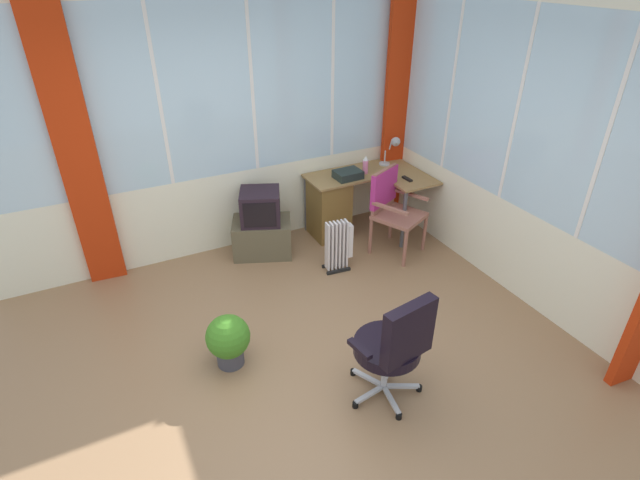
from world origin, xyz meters
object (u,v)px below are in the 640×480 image
object	(u,v)px
tv_remote	(407,179)
tv_on_stand	(262,227)
paper_tray	(348,174)
office_chair	(395,343)
potted_plant	(228,339)
desk_lamp	(393,147)
spray_bottle	(365,165)
space_heater	(339,245)
wooden_armchair	(390,201)
desk	(335,204)

from	to	relation	value
tv_remote	tv_on_stand	distance (m)	1.73
paper_tray	office_chair	bearing A→B (deg)	-111.58
tv_on_stand	potted_plant	bearing A→B (deg)	-119.71
office_chair	desk_lamp	bearing A→B (deg)	56.87
tv_remote	potted_plant	distance (m)	2.78
office_chair	paper_tray	bearing A→B (deg)	68.42
paper_tray	tv_on_stand	bearing A→B (deg)	177.49
office_chair	tv_on_stand	world-z (taller)	office_chair
spray_bottle	space_heater	size ratio (longest dim) A/B	0.38
tv_remote	spray_bottle	world-z (taller)	spray_bottle
space_heater	tv_on_stand	bearing A→B (deg)	132.25
paper_tray	office_chair	size ratio (longest dim) A/B	0.31
desk_lamp	potted_plant	size ratio (longest dim) A/B	0.74
spray_bottle	potted_plant	world-z (taller)	spray_bottle
wooden_armchair	desk_lamp	bearing A→B (deg)	55.48
tv_remote	spray_bottle	distance (m)	0.51
paper_tray	potted_plant	xyz separation A→B (m)	(-1.92, -1.47, -0.52)
desk	potted_plant	world-z (taller)	desk
office_chair	space_heater	bearing A→B (deg)	74.23
paper_tray	tv_on_stand	xyz separation A→B (m)	(-1.06, 0.05, -0.44)
tv_remote	spray_bottle	size ratio (longest dim) A/B	0.69
office_chair	space_heater	xyz separation A→B (m)	(0.49, 1.73, -0.25)
desk_lamp	wooden_armchair	bearing A→B (deg)	-124.52
tv_remote	tv_on_stand	bearing A→B (deg)	164.24
wooden_armchair	office_chair	xyz separation A→B (m)	(-1.19, -1.86, -0.06)
desk_lamp	paper_tray	size ratio (longest dim) A/B	1.15
office_chair	potted_plant	xyz separation A→B (m)	(-0.99, 0.89, -0.29)
desk_lamp	potted_plant	xyz separation A→B (m)	(-2.60, -1.58, -0.70)
desk	desk_lamp	distance (m)	0.97
office_chair	tv_remote	bearing A→B (deg)	53.11
space_heater	potted_plant	bearing A→B (deg)	-150.37
tv_on_stand	space_heater	size ratio (longest dim) A/B	1.33
wooden_armchair	potted_plant	bearing A→B (deg)	-155.97
tv_remote	spray_bottle	xyz separation A→B (m)	(-0.33, 0.38, 0.09)
desk	potted_plant	bearing A→B (deg)	-139.44
space_heater	potted_plant	world-z (taller)	space_heater
wooden_armchair	space_heater	world-z (taller)	wooden_armchair
spray_bottle	wooden_armchair	distance (m)	0.58
tv_on_stand	tv_remote	bearing A→B (deg)	-13.38
desk	office_chair	bearing A→B (deg)	-108.45
tv_remote	paper_tray	distance (m)	0.67
desk_lamp	desk	bearing A→B (deg)	-177.14
tv_on_stand	space_heater	bearing A→B (deg)	-47.75
wooden_armchair	potted_plant	size ratio (longest dim) A/B	2.04
wooden_armchair	tv_on_stand	distance (m)	1.45
desk	desk_lamp	world-z (taller)	desk_lamp
spray_bottle	office_chair	size ratio (longest dim) A/B	0.23
paper_tray	space_heater	size ratio (longest dim) A/B	0.52
desk	office_chair	size ratio (longest dim) A/B	1.38
desk_lamp	tv_on_stand	bearing A→B (deg)	-177.84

